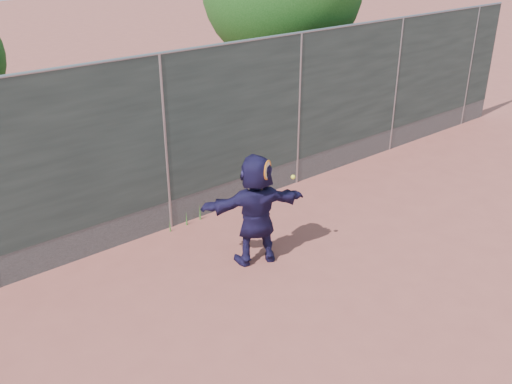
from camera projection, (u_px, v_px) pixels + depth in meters
ground at (312, 324)px, 7.51m from camera, size 80.00×80.00×0.00m
player at (256, 210)px, 8.59m from camera, size 1.71×1.08×1.76m
ball_ground at (274, 193)px, 11.15m from camera, size 0.07×0.07×0.07m
fence at (165, 141)px, 9.29m from camera, size 20.00×0.06×3.03m
swing_action at (270, 172)px, 8.22m from camera, size 0.60×0.20×0.51m
weed_clump at (189, 217)px, 9.99m from camera, size 0.68×0.07×0.30m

